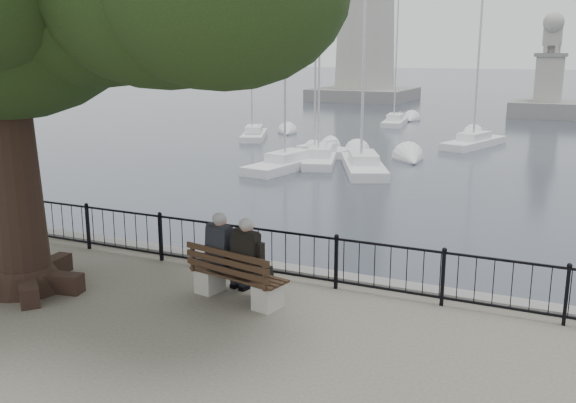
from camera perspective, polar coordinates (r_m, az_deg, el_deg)
The scene contains 13 objects.
harbor at distance 13.29m, azimuth 0.91°, elevation -8.39°, with size 260.00×260.00×1.20m.
railing at distance 12.51m, azimuth 0.00°, elevation -4.65°, with size 22.06×0.06×1.00m.
bench at distance 11.65m, azimuth -4.64°, elevation -7.14°, with size 1.99×0.95×1.01m.
person_left at distance 11.81m, azimuth -5.54°, elevation -4.90°, with size 0.56×0.85×1.60m.
person_right at distance 11.42m, azimuth -3.20°, elevation -5.49°, with size 0.56×0.85×1.60m.
lion_monument at distance 58.41m, azimuth 22.11°, elevation 9.06°, with size 5.77×5.77×8.57m.
sailboat_a at distance 32.60m, azimuth 2.56°, elevation 4.24°, with size 2.81×5.24×10.29m.
sailboat_b at distance 29.85m, azimuth 6.70°, elevation 3.39°, with size 3.92×6.06×12.40m.
sailboat_e at distance 40.94m, azimuth -3.03°, elevation 6.09°, with size 3.05×4.94×10.56m.
sailboat_f at distance 38.83m, azimuth 16.20°, elevation 5.23°, with size 3.08×5.82×12.15m.
sailboat_h at distance 49.15m, azimuth 9.48°, elevation 7.16°, with size 2.12×5.28×12.01m.
sailboat_i at distance 30.15m, azimuth -0.02°, elevation 3.59°, with size 2.36×5.66×12.24m.
sailboat_j at distance 31.76m, azimuth 2.89°, elevation 3.99°, with size 2.90×5.29×10.14m.
Camera 1 is at (4.99, -8.31, 4.40)m, focal length 40.00 mm.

